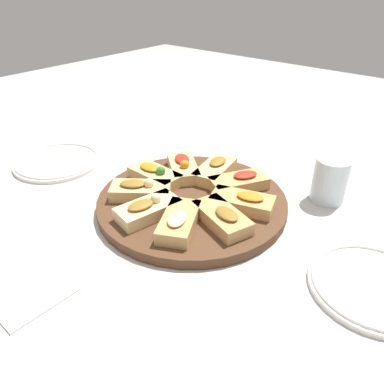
{
  "coord_description": "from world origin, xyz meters",
  "views": [
    {
      "loc": [
        0.47,
        -0.56,
        0.48
      ],
      "look_at": [
        0.0,
        0.0,
        0.04
      ],
      "focal_mm": 35.0,
      "sensor_mm": 36.0,
      "label": 1
    }
  ],
  "objects_px": {
    "plate_right": "(374,284)",
    "water_glass": "(330,180)",
    "serving_board": "(192,202)",
    "napkin_stack": "(25,287)",
    "plate_left": "(58,161)"
  },
  "relations": [
    {
      "from": "plate_right",
      "to": "water_glass",
      "type": "bearing_deg",
      "value": 128.7
    },
    {
      "from": "serving_board",
      "to": "napkin_stack",
      "type": "xyz_separation_m",
      "value": [
        -0.05,
        -0.39,
        -0.01
      ]
    },
    {
      "from": "plate_left",
      "to": "water_glass",
      "type": "relative_size",
      "value": 2.23
    },
    {
      "from": "serving_board",
      "to": "napkin_stack",
      "type": "height_order",
      "value": "serving_board"
    },
    {
      "from": "plate_left",
      "to": "water_glass",
      "type": "xyz_separation_m",
      "value": [
        0.66,
        0.3,
        0.05
      ]
    },
    {
      "from": "plate_left",
      "to": "water_glass",
      "type": "height_order",
      "value": "water_glass"
    },
    {
      "from": "plate_right",
      "to": "napkin_stack",
      "type": "relative_size",
      "value": 1.49
    },
    {
      "from": "plate_right",
      "to": "plate_left",
      "type": "bearing_deg",
      "value": -174.56
    },
    {
      "from": "serving_board",
      "to": "plate_right",
      "type": "bearing_deg",
      "value": 0.57
    },
    {
      "from": "serving_board",
      "to": "plate_left",
      "type": "bearing_deg",
      "value": -170.02
    },
    {
      "from": "serving_board",
      "to": "plate_right",
      "type": "distance_m",
      "value": 0.41
    },
    {
      "from": "plate_right",
      "to": "water_glass",
      "type": "relative_size",
      "value": 2.05
    },
    {
      "from": "plate_left",
      "to": "napkin_stack",
      "type": "distance_m",
      "value": 0.49
    },
    {
      "from": "plate_right",
      "to": "water_glass",
      "type": "xyz_separation_m",
      "value": [
        -0.18,
        0.22,
        0.05
      ]
    },
    {
      "from": "serving_board",
      "to": "napkin_stack",
      "type": "relative_size",
      "value": 2.95
    }
  ]
}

